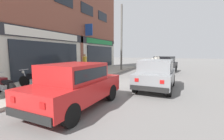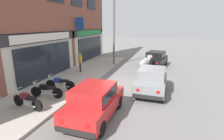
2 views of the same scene
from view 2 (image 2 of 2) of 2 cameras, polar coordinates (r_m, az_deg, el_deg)
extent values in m
plane|color=slate|center=(11.39, 4.40, -5.44)|extent=(90.00, 90.00, 0.00)
cube|color=#A8A093|center=(12.82, -13.41, -3.20)|extent=(19.00, 3.64, 0.13)
cube|color=beige|center=(13.62, -21.45, 4.31)|extent=(23.00, 0.55, 3.40)
cube|color=#28282D|center=(13.28, -20.91, 10.00)|extent=(22.08, 0.08, 0.64)
cube|color=black|center=(13.48, -20.23, 2.80)|extent=(5.83, 0.10, 2.40)
cube|color=silver|center=(13.26, -20.81, 10.01)|extent=(6.13, 0.05, 0.52)
cube|color=brown|center=(16.60, -12.41, 6.63)|extent=(0.36, 0.12, 3.40)
cube|color=black|center=(20.02, -6.86, 7.15)|extent=(5.83, 0.10, 2.40)
cube|color=#197A38|center=(19.87, -6.95, 12.02)|extent=(6.13, 0.05, 0.52)
cube|color=black|center=(17.50, -11.38, 21.32)|extent=(2.09, 0.06, 1.00)
cube|color=black|center=(20.42, -6.75, 20.47)|extent=(2.09, 0.06, 1.00)
cube|color=#1E479E|center=(16.79, -10.46, 14.70)|extent=(0.08, 0.80, 1.10)
ellipsoid|color=#9E998E|center=(13.72, 10.54, 2.24)|extent=(1.49, 0.89, 0.60)
sphere|color=#9E998E|center=(13.93, 11.04, 3.35)|extent=(0.32, 0.32, 0.32)
cylinder|color=#9E998E|center=(14.32, 10.59, 0.03)|extent=(0.12, 0.12, 0.72)
cylinder|color=#9E998E|center=(14.21, 11.65, -0.13)|extent=(0.12, 0.12, 0.72)
cylinder|color=#9E998E|center=(13.55, 9.13, -0.73)|extent=(0.12, 0.12, 0.72)
cylinder|color=#9E998E|center=(13.43, 10.24, -0.91)|extent=(0.12, 0.12, 0.72)
cylinder|color=#9E998E|center=(14.44, 11.87, 3.39)|extent=(0.51, 0.36, 0.43)
cube|color=#9E998E|center=(14.64, 12.28, 4.20)|extent=(0.41, 0.31, 0.26)
cube|color=slate|center=(14.82, 12.53, 4.14)|extent=(0.18, 0.19, 0.14)
cone|color=beige|center=(14.61, 11.90, 4.91)|extent=(0.13, 0.09, 0.19)
cone|color=beige|center=(14.54, 12.63, 4.83)|extent=(0.13, 0.09, 0.19)
cube|color=#9E998E|center=(14.62, 11.60, 4.46)|extent=(0.08, 0.15, 0.10)
cube|color=#9E998E|center=(14.50, 12.77, 4.32)|extent=(0.08, 0.15, 0.10)
cylinder|color=#9E998E|center=(13.11, 9.22, 0.74)|extent=(0.17, 0.08, 0.60)
cylinder|color=black|center=(8.95, -6.79, -9.16)|extent=(0.60, 0.19, 0.60)
cylinder|color=black|center=(8.49, 2.22, -10.43)|extent=(0.60, 0.19, 0.60)
cylinder|color=black|center=(7.16, -14.82, -15.97)|extent=(0.60, 0.19, 0.60)
cylinder|color=black|center=(6.58, -3.62, -18.48)|extent=(0.60, 0.19, 0.60)
cube|color=red|center=(7.60, -5.53, -11.10)|extent=(3.52, 1.65, 0.60)
cube|color=red|center=(7.29, -5.96, -7.30)|extent=(1.92, 1.47, 0.56)
cube|color=black|center=(7.29, -5.96, -7.30)|extent=(1.77, 1.49, 0.35)
cube|color=black|center=(9.16, -1.13, -7.94)|extent=(0.14, 1.52, 0.20)
cube|color=black|center=(6.37, -12.07, -19.13)|extent=(0.14, 1.52, 0.20)
sphere|color=silver|center=(9.24, -3.91, -5.78)|extent=(0.14, 0.14, 0.14)
sphere|color=silver|center=(8.94, 1.84, -6.45)|extent=(0.14, 0.14, 0.14)
cube|color=red|center=(6.43, -16.32, -15.77)|extent=(0.03, 0.16, 0.14)
cube|color=red|center=(5.98, -8.03, -17.77)|extent=(0.03, 0.16, 0.14)
cylinder|color=black|center=(11.82, 9.84, -3.33)|extent=(0.60, 0.19, 0.60)
cylinder|color=black|center=(11.71, 16.83, -3.93)|extent=(0.60, 0.19, 0.60)
cylinder|color=black|center=(9.68, 7.69, -7.32)|extent=(0.60, 0.19, 0.60)
cylinder|color=black|center=(9.54, 16.28, -8.12)|extent=(0.60, 0.19, 0.60)
cube|color=gray|center=(10.56, 12.79, -3.95)|extent=(3.53, 1.67, 0.60)
cube|color=gray|center=(10.30, 12.91, -1.06)|extent=(1.93, 1.48, 0.56)
cube|color=black|center=(10.30, 12.91, -1.06)|extent=(1.78, 1.50, 0.35)
cube|color=black|center=(12.27, 13.60, -2.47)|extent=(0.15, 1.52, 0.20)
cube|color=black|center=(9.02, 11.52, -8.62)|extent=(0.15, 1.52, 0.20)
sphere|color=silver|center=(12.26, 11.47, -0.91)|extent=(0.14, 0.14, 0.14)
sphere|color=silver|center=(12.19, 15.94, -1.27)|extent=(0.14, 0.14, 0.14)
cube|color=red|center=(8.94, 8.44, -6.47)|extent=(0.03, 0.16, 0.14)
cube|color=red|center=(8.84, 14.82, -7.06)|extent=(0.03, 0.16, 0.14)
cylinder|color=black|center=(18.49, 12.73, 2.99)|extent=(0.62, 0.28, 0.60)
cylinder|color=black|center=(18.19, 17.12, 2.52)|extent=(0.62, 0.28, 0.60)
cylinder|color=black|center=(16.32, 10.66, 1.59)|extent=(0.62, 0.28, 0.60)
cylinder|color=black|center=(15.98, 15.59, 1.03)|extent=(0.62, 0.28, 0.60)
cube|color=black|center=(17.17, 14.12, 3.06)|extent=(3.72, 2.18, 0.60)
cube|color=black|center=(16.97, 14.16, 4.92)|extent=(2.12, 1.75, 0.56)
cube|color=black|center=(16.97, 14.16, 4.92)|extent=(1.97, 1.74, 0.35)
cube|color=black|center=(18.87, 15.31, 3.31)|extent=(0.38, 1.52, 0.20)
cube|color=black|center=(15.57, 12.58, 1.17)|extent=(0.38, 1.52, 0.20)
sphere|color=silver|center=(18.95, 13.98, 4.36)|extent=(0.14, 0.14, 0.14)
sphere|color=silver|center=(18.76, 16.83, 4.07)|extent=(0.14, 0.14, 0.14)
cube|color=red|center=(15.60, 10.86, 2.50)|extent=(0.06, 0.16, 0.14)
cube|color=red|center=(15.36, 14.41, 2.11)|extent=(0.06, 0.16, 0.14)
cylinder|color=black|center=(9.51, -28.23, -8.70)|extent=(0.18, 0.57, 0.56)
cylinder|color=black|center=(8.58, -23.20, -10.58)|extent=(0.18, 0.57, 0.56)
cube|color=#B2B5BA|center=(9.01, -25.80, -9.40)|extent=(0.25, 0.35, 0.24)
cube|color=maroon|center=(9.03, -26.62, -7.64)|extent=(0.30, 0.43, 0.24)
cube|color=black|center=(8.74, -24.98, -8.32)|extent=(0.30, 0.55, 0.12)
cylinder|color=#B2B5BA|center=(9.36, -28.23, -7.09)|extent=(0.08, 0.27, 0.59)
cylinder|color=#B2B5BA|center=(9.30, -28.58, -5.42)|extent=(0.52, 0.11, 0.03)
sphere|color=silver|center=(9.38, -28.71, -6.05)|extent=(0.12, 0.12, 0.12)
cylinder|color=#B2B5BA|center=(8.71, -24.81, -10.66)|extent=(0.13, 0.48, 0.06)
cylinder|color=black|center=(10.28, -23.56, -6.46)|extent=(0.17, 0.57, 0.56)
cylinder|color=black|center=(9.66, -17.34, -7.22)|extent=(0.17, 0.57, 0.56)
cube|color=#B2B5BA|center=(9.93, -20.47, -6.64)|extent=(0.24, 0.34, 0.24)
cube|color=black|center=(9.93, -21.40, -5.14)|extent=(0.29, 0.43, 0.24)
cube|color=black|center=(9.74, -19.37, -5.46)|extent=(0.28, 0.54, 0.12)
cylinder|color=#B2B5BA|center=(10.15, -23.45, -4.92)|extent=(0.07, 0.27, 0.59)
cylinder|color=#B2B5BA|center=(10.09, -23.80, -3.39)|extent=(0.52, 0.09, 0.03)
sphere|color=silver|center=(10.16, -24.01, -4.01)|extent=(0.12, 0.12, 0.12)
cylinder|color=#B2B5BA|center=(9.70, -18.91, -7.52)|extent=(0.12, 0.48, 0.06)
cylinder|color=black|center=(11.17, -19.42, -4.44)|extent=(0.17, 0.57, 0.56)
cylinder|color=black|center=(10.62, -13.52, -4.97)|extent=(0.17, 0.57, 0.56)
cube|color=#B2B5BA|center=(10.86, -16.47, -4.51)|extent=(0.24, 0.34, 0.24)
cube|color=navy|center=(10.85, -17.32, -3.15)|extent=(0.29, 0.43, 0.24)
cube|color=black|center=(10.68, -15.40, -3.40)|extent=(0.28, 0.54, 0.12)
cylinder|color=#B2B5BA|center=(11.05, -19.28, -2.99)|extent=(0.07, 0.27, 0.59)
cylinder|color=#B2B5BA|center=(10.99, -19.58, -1.58)|extent=(0.52, 0.10, 0.03)
sphere|color=silver|center=(11.05, -19.80, -2.16)|extent=(0.12, 0.12, 0.12)
cylinder|color=#B2B5BA|center=(10.64, -14.96, -5.26)|extent=(0.12, 0.48, 0.06)
cylinder|color=#2D2D33|center=(14.55, -10.38, 1.01)|extent=(0.11, 0.11, 0.82)
cylinder|color=#2D2D33|center=(14.38, -10.20, 0.85)|extent=(0.11, 0.11, 0.82)
cylinder|color=gold|center=(14.32, -10.42, 3.61)|extent=(0.32, 0.32, 0.56)
cylinder|color=gold|center=(14.53, -10.61, 3.65)|extent=(0.08, 0.08, 0.56)
cylinder|color=gold|center=(14.13, -10.20, 3.36)|extent=(0.08, 0.08, 0.56)
sphere|color=tan|center=(14.25, -10.49, 5.19)|extent=(0.20, 0.20, 0.20)
cylinder|color=#595651|center=(16.88, 0.64, 12.33)|extent=(0.18, 0.18, 6.21)
camera|label=1|loc=(3.16, 21.36, -27.55)|focal=24.00mm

